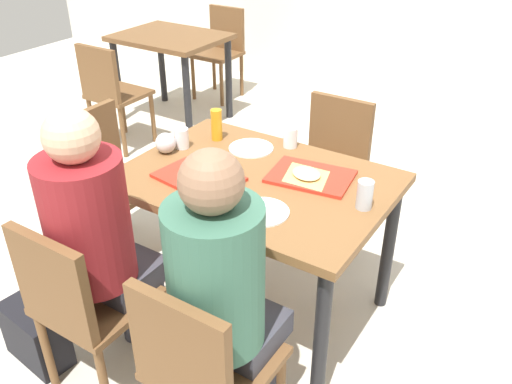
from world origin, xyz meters
TOP-DOWN VIEW (x-y plane):
  - ground_plane at (0.00, 0.00)m, footprint 10.00×10.00m
  - main_table at (0.00, 0.00)m, footprint 1.19×0.85m
  - chair_near_left at (-0.30, -0.81)m, footprint 0.40×0.40m
  - chair_near_right at (0.30, -0.81)m, footprint 0.40×0.40m
  - chair_far_side at (0.00, 0.81)m, footprint 0.40×0.40m
  - chair_left_end at (-0.98, 0.00)m, footprint 0.40×0.40m
  - person_in_red at (-0.30, -0.67)m, footprint 0.32×0.42m
  - person_in_brown_jacket at (0.30, -0.67)m, footprint 0.32×0.42m
  - tray_red_near at (-0.21, -0.15)m, footprint 0.39×0.31m
  - tray_red_far at (0.21, 0.13)m, footprint 0.39×0.31m
  - paper_plate_center at (-0.18, 0.23)m, footprint 0.22×0.22m
  - paper_plate_near_edge at (0.18, -0.23)m, footprint 0.22×0.22m
  - pizza_slice_a at (-0.19, -0.15)m, footprint 0.22×0.22m
  - pizza_slice_b at (0.20, 0.10)m, footprint 0.27×0.26m
  - plastic_cup_a at (-0.03, 0.36)m, footprint 0.07×0.07m
  - plastic_cup_b at (0.03, -0.36)m, footprint 0.07×0.07m
  - plastic_cup_c at (-0.47, 0.06)m, footprint 0.07×0.07m
  - soda_can at (0.50, 0.02)m, footprint 0.07×0.07m
  - condiment_bottle at (-0.39, 0.23)m, footprint 0.06×0.06m
  - foil_bundle at (-0.50, -0.02)m, footprint 0.10×0.10m
  - handbag at (-0.65, -0.82)m, footprint 0.33×0.19m
  - background_table at (-1.96, 1.71)m, footprint 0.90×0.70m
  - background_chair_near at (-1.96, 0.98)m, footprint 0.40×0.40m
  - background_chair_far at (-1.96, 2.45)m, footprint 0.40×0.40m

SIDE VIEW (x-z plane):
  - ground_plane at x=0.00m, z-range -0.02..0.00m
  - handbag at x=-0.65m, z-range 0.00..0.28m
  - chair_near_left at x=-0.30m, z-range 0.07..0.92m
  - chair_near_right at x=0.30m, z-range 0.07..0.92m
  - chair_far_side at x=0.00m, z-range 0.07..0.92m
  - chair_left_end at x=-0.98m, z-range 0.07..0.92m
  - background_chair_near at x=-1.96m, z-range 0.07..0.92m
  - background_chair_far at x=-1.96m, z-range 0.07..0.92m
  - background_table at x=-1.96m, z-range 0.25..1.00m
  - main_table at x=0.00m, z-range 0.28..1.04m
  - person_in_red at x=-0.30m, z-range 0.11..1.37m
  - person_in_brown_jacket at x=0.30m, z-range 0.11..1.37m
  - paper_plate_center at x=-0.18m, z-range 0.76..0.76m
  - paper_plate_near_edge at x=0.18m, z-range 0.76..0.76m
  - tray_red_near at x=-0.21m, z-range 0.76..0.77m
  - tray_red_far at x=0.21m, z-range 0.76..0.77m
  - pizza_slice_b at x=0.20m, z-range 0.77..0.79m
  - pizza_slice_a at x=-0.19m, z-range 0.77..0.79m
  - plastic_cup_a at x=-0.03m, z-range 0.76..0.86m
  - plastic_cup_b at x=0.03m, z-range 0.76..0.86m
  - plastic_cup_c at x=-0.47m, z-range 0.76..0.86m
  - foil_bundle at x=-0.50m, z-range 0.76..0.86m
  - soda_can at x=0.50m, z-range 0.76..0.88m
  - condiment_bottle at x=-0.39m, z-range 0.76..0.92m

